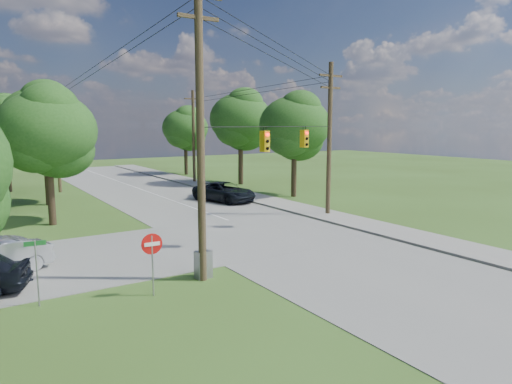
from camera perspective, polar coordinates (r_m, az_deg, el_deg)
ground at (r=21.15m, az=5.25°, el=-8.95°), size 140.00×140.00×0.00m
main_road at (r=26.17m, az=1.96°, el=-5.50°), size 10.00×100.00×0.03m
sidewalk_east at (r=30.38m, az=12.43°, el=-3.65°), size 2.60×100.00×0.12m
pole_sw at (r=18.08m, az=-6.98°, el=8.14°), size 2.00×0.32×12.00m
pole_ne at (r=32.06m, az=9.16°, el=6.80°), size 2.00×0.32×10.50m
pole_north_e at (r=50.63m, az=-7.81°, el=6.98°), size 2.00×0.32×10.00m
pole_north_w at (r=46.50m, az=-23.62°, el=6.25°), size 2.00×0.32×10.00m
power_lines at (r=30.91m, az=-5.87°, el=13.65°), size 13.93×29.62×4.93m
traffic_signals at (r=25.28m, az=3.80°, el=6.57°), size 4.91×3.27×1.05m
tree_w_near at (r=31.20m, az=-24.68°, el=6.95°), size 6.00×6.00×8.40m
tree_w_mid at (r=39.26m, az=-24.98°, el=8.02°), size 6.40×6.40×9.22m
tree_w_far at (r=49.00m, az=-28.92°, el=7.29°), size 6.00×6.00×8.73m
tree_e_near at (r=40.19m, az=4.83°, el=8.29°), size 6.20×6.20×8.81m
tree_e_mid at (r=48.76m, az=-1.95°, el=9.09°), size 6.60×6.60×9.64m
tree_e_far at (r=58.97m, az=-8.83°, el=7.91°), size 5.80×5.80×8.32m
car_main_north at (r=37.81m, az=-3.98°, el=0.04°), size 4.10×6.20×1.58m
control_cabinet at (r=19.18m, az=-6.61°, el=-8.99°), size 0.67×0.51×1.15m
do_not_enter_sign at (r=17.23m, az=-12.86°, el=-7.15°), size 0.79×0.10×2.38m
street_name_sign at (r=17.63m, az=-25.75°, el=-8.12°), size 0.71×0.12×2.36m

